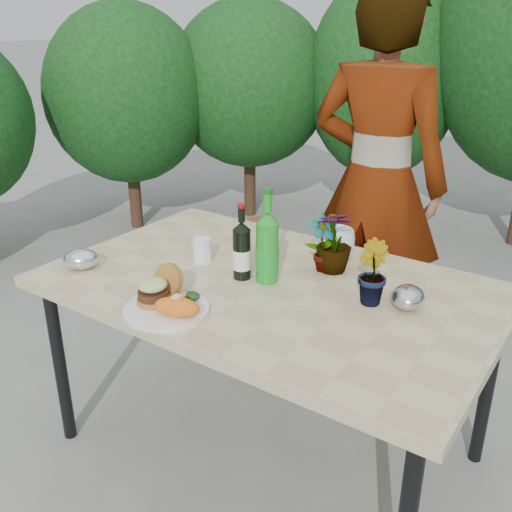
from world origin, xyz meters
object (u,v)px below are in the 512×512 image
Objects in this scene: patio_table at (269,296)px; person at (377,183)px; wine_bottle at (242,251)px; dinner_plate at (166,310)px.

person is at bearing 90.15° from patio_table.
patio_table is 0.19m from wine_bottle.
patio_table is at bearing 24.94° from wine_bottle.
person is (0.15, 1.30, 0.15)m from dinner_plate.
wine_bottle is (0.05, 0.35, 0.10)m from dinner_plate.
wine_bottle is 0.16× the size of person.
person is at bearing 96.46° from wine_bottle.
patio_table is 0.88× the size of person.
dinner_plate is 0.37m from wine_bottle.
patio_table is 0.95m from person.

